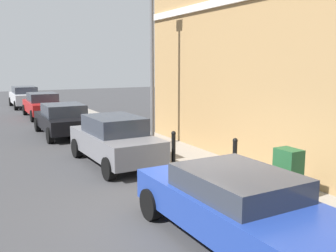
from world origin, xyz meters
TOP-DOWN VIEW (x-y plane):
  - ground at (0.00, 0.00)m, footprint 80.00×80.00m
  - sidewalk at (2.10, 6.00)m, footprint 2.20×30.00m
  - corner_building at (6.89, 3.10)m, footprint 7.48×10.20m
  - car_blue at (-0.01, -1.41)m, footprint 1.96×4.44m
  - car_grey at (0.00, 4.61)m, footprint 1.89×4.06m
  - car_black at (-0.27, 10.23)m, footprint 2.00×4.16m
  - car_red at (-0.01, 16.46)m, footprint 1.89×4.25m
  - car_silver at (-0.18, 22.38)m, footprint 1.84×4.16m
  - utility_cabinet at (2.07, -0.57)m, footprint 0.46×0.61m
  - bollard_near_cabinet at (2.17, 1.40)m, footprint 0.14×0.14m
  - bollard_far_kerb at (1.25, 3.08)m, footprint 0.14×0.14m
  - lamppost at (2.01, 6.03)m, footprint 0.20×0.44m

SIDE VIEW (x-z plane):
  - ground at x=0.00m, z-range 0.00..0.00m
  - sidewalk at x=2.10m, z-range 0.00..0.15m
  - utility_cabinet at x=2.07m, z-range 0.11..1.26m
  - car_blue at x=-0.01m, z-range 0.05..1.36m
  - bollard_near_cabinet at x=2.17m, z-range 0.19..1.22m
  - bollard_far_kerb at x=1.25m, z-range 0.19..1.22m
  - car_black at x=-0.27m, z-range 0.03..1.42m
  - car_red at x=-0.01m, z-range 0.02..1.46m
  - car_grey at x=0.00m, z-range 0.03..1.54m
  - car_silver at x=-0.18m, z-range 0.04..1.54m
  - lamppost at x=2.01m, z-range 0.44..6.16m
  - corner_building at x=6.89m, z-range 0.00..8.23m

